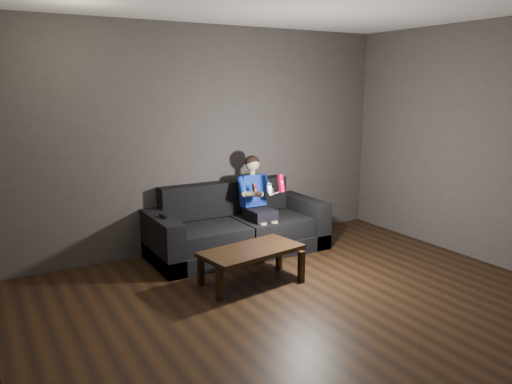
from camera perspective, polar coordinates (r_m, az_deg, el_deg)
floor at (r=4.43m, az=8.67°, el=-14.73°), size 5.00×5.00×0.00m
back_wall at (r=6.14m, az=-5.69°, el=6.03°), size 5.00×0.04×2.70m
sofa at (r=6.06m, az=-2.18°, el=-4.45°), size 2.12×0.92×0.82m
child at (r=6.02m, az=0.07°, el=-0.38°), size 0.43×0.53×1.07m
wii_remote_red at (r=5.67m, az=2.88°, el=1.00°), size 0.06×0.08×0.20m
nunchuk_white at (r=5.60m, az=1.52°, el=0.40°), size 0.07×0.10×0.15m
wii_remote_black at (r=5.53m, az=-10.61°, el=-2.76°), size 0.04×0.15×0.03m
coffee_table at (r=5.09m, az=-0.51°, el=-7.02°), size 1.10×0.67×0.38m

